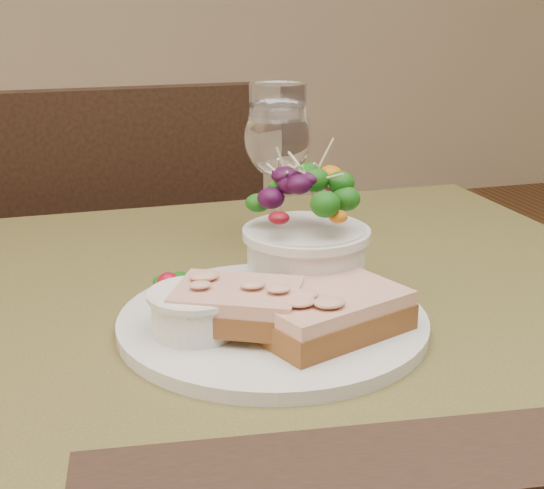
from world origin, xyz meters
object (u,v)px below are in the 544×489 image
object	(u,v)px
cafe_table	(288,405)
sandwich_back	(237,305)
ramekin	(196,309)
chair_far	(132,394)
sandwich_front	(325,310)
salad_bowl	(306,230)
wine_glass	(278,142)
dinner_plate	(273,322)

from	to	relation	value
cafe_table	sandwich_back	distance (m)	0.16
ramekin	cafe_table	bearing A→B (deg)	25.71
chair_far	sandwich_front	xyz separation A→B (m)	(0.10, -0.78, 0.49)
sandwich_back	salad_bowl	size ratio (longest dim) A/B	1.01
sandwich_back	salad_bowl	world-z (taller)	salad_bowl
sandwich_back	wine_glass	bearing A→B (deg)	92.83
chair_far	ramekin	world-z (taller)	chair_far
ramekin	salad_bowl	distance (m)	0.14
cafe_table	salad_bowl	distance (m)	0.18
dinner_plate	sandwich_front	distance (m)	0.06
salad_bowl	ramekin	bearing A→B (deg)	-151.37
sandwich_front	sandwich_back	distance (m)	0.07
sandwich_front	cafe_table	bearing A→B (deg)	76.37
ramekin	salad_bowl	world-z (taller)	salad_bowl
chair_far	sandwich_back	xyz separation A→B (m)	(0.03, -0.76, 0.49)
sandwich_back	ramekin	distance (m)	0.04
sandwich_front	sandwich_back	size ratio (longest dim) A/B	1.18
salad_bowl	wine_glass	distance (m)	0.18
sandwich_back	ramekin	xyz separation A→B (m)	(-0.03, 0.01, -0.00)
chair_far	sandwich_front	world-z (taller)	chair_far
chair_far	sandwich_front	distance (m)	0.92
wine_glass	sandwich_front	bearing A→B (deg)	-98.12
dinner_plate	sandwich_back	size ratio (longest dim) A/B	2.14
sandwich_back	cafe_table	bearing A→B (deg)	67.79
cafe_table	wine_glass	distance (m)	0.30
dinner_plate	cafe_table	bearing A→B (deg)	52.54
dinner_plate	salad_bowl	size ratio (longest dim) A/B	2.16
sandwich_front	salad_bowl	distance (m)	0.10
chair_far	sandwich_back	bearing A→B (deg)	90.69
cafe_table	sandwich_back	world-z (taller)	sandwich_back
wine_glass	cafe_table	bearing A→B (deg)	-103.64
cafe_table	dinner_plate	size ratio (longest dim) A/B	2.92
dinner_plate	sandwich_back	bearing A→B (deg)	-151.48
cafe_table	ramekin	size ratio (longest dim) A/B	10.72
chair_far	salad_bowl	size ratio (longest dim) A/B	7.09
chair_far	sandwich_back	size ratio (longest dim) A/B	7.02
cafe_table	ramekin	xyz separation A→B (m)	(-0.10, -0.05, 0.13)
salad_bowl	wine_glass	bearing A→B (deg)	82.36
chair_far	dinner_plate	bearing A→B (deg)	93.60
sandwich_front	sandwich_back	bearing A→B (deg)	145.08
sandwich_front	wine_glass	size ratio (longest dim) A/B	0.87
salad_bowl	wine_glass	xyz separation A→B (m)	(0.02, 0.17, 0.05)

